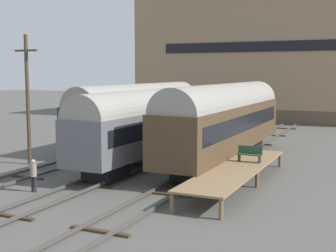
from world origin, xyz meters
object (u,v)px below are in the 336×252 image
Objects in this scene: train_car_brown at (225,118)px; person_worker at (33,172)px; train_car_green at (140,110)px; bench at (250,153)px; train_car_grey at (146,122)px; utility_pole at (28,98)px.

person_worker is at bearing -118.94° from train_car_brown.
person_worker is (2.66, -16.43, -1.89)m from train_car_green.
person_worker is (-9.21, -7.56, -0.45)m from bench.
bench reaches higher than person_worker.
train_car_brown reaches higher than train_car_grey.
person_worker is at bearing -80.80° from train_car_green.
train_car_green reaches higher than bench.
train_car_grey is 9.15m from person_worker.
train_car_brown reaches higher than bench.
person_worker is at bearing -102.08° from train_car_grey.
train_car_grey is at bearing -59.36° from train_car_green.
train_car_green is 2.15× the size of utility_pole.
train_car_grey is 7.90m from utility_pole.
train_car_grey is at bearing 77.92° from person_worker.
train_car_grey is 1.76× the size of utility_pole.
train_car_brown is at bearing 31.99° from train_car_grey.
train_car_brown is 10.58× the size of person_worker.
bench is at bearing 39.38° from person_worker.
utility_pole is at bearing -155.70° from train_car_grey.
train_car_green is 10.76× the size of person_worker.
utility_pole is at bearing -152.56° from train_car_brown.
train_car_brown is 10.28m from train_car_green.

